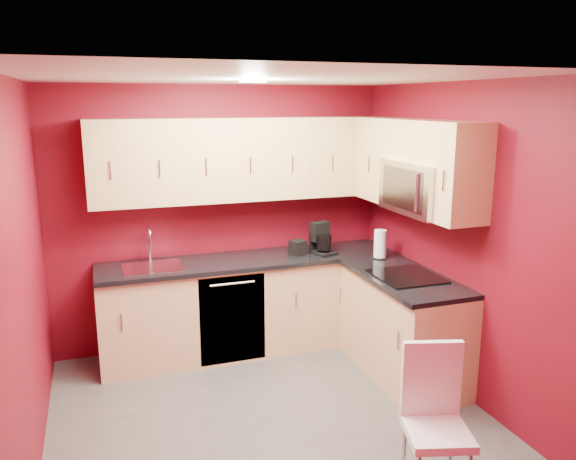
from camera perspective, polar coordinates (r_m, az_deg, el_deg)
floor at (r=4.53m, az=-2.02°, el=-18.19°), size 3.20×3.20×0.00m
ceiling at (r=3.89m, az=-2.32°, el=15.24°), size 3.20×3.20×0.00m
wall_back at (r=5.45m, az=-6.80°, el=1.25°), size 3.20×0.00×3.20m
wall_front at (r=2.72m, az=7.35°, el=-10.90°), size 3.20×0.00×3.20m
wall_left at (r=3.90m, az=-25.33°, el=-4.62°), size 0.00×3.00×3.00m
wall_right at (r=4.74m, az=16.68°, el=-0.96°), size 0.00×3.00×3.00m
base_cabinets_back at (r=5.44m, az=-3.80°, el=-7.65°), size 2.80×0.60×0.87m
base_cabinets_right at (r=5.03m, az=11.57°, el=-9.66°), size 0.60×1.30×0.87m
countertop_back at (r=5.28m, az=-3.83°, el=-3.08°), size 2.80×0.63×0.04m
countertop_right at (r=4.85m, az=11.75°, el=-4.78°), size 0.63×1.27×0.04m
upper_cabinets_back at (r=5.24m, az=-4.39°, el=7.21°), size 2.80×0.35×0.75m
upper_cabinets_right at (r=4.90m, az=12.47°, el=7.29°), size 0.35×1.55×0.75m
microwave at (r=4.71m, az=13.54°, el=4.23°), size 0.42×0.76×0.42m
cooktop at (r=4.81m, az=11.93°, el=-4.62°), size 0.50×0.55×0.01m
sink at (r=5.13m, az=-13.64°, el=-3.27°), size 0.52×0.42×0.35m
dishwasher_front at (r=5.12m, az=-5.65°, el=-9.03°), size 0.60×0.02×0.82m
downlight at (r=4.17m, az=-3.56°, el=14.85°), size 0.20×0.20×0.01m
coffee_maker at (r=5.38m, az=3.64°, el=-0.89°), size 0.24×0.28×0.30m
napkin_holder at (r=5.36m, az=1.00°, el=-1.80°), size 0.17×0.17×0.14m
paper_towel at (r=5.31m, az=9.34°, el=-1.42°), size 0.18×0.18×0.27m
dining_chair at (r=3.66m, az=14.96°, el=-18.56°), size 0.47×0.48×0.92m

